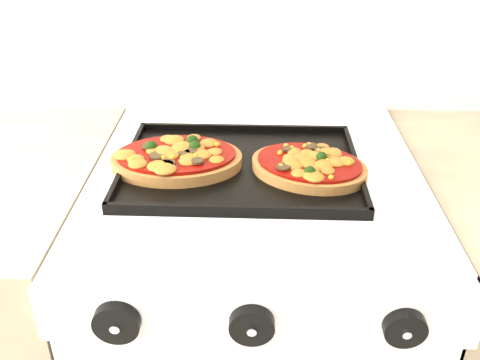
{
  "coord_description": "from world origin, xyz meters",
  "views": [
    {
      "loc": [
        -0.0,
        0.85,
        1.37
      ],
      "look_at": [
        -0.02,
        1.64,
        0.92
      ],
      "focal_mm": 40.0,
      "sensor_mm": 36.0,
      "label": 1
    }
  ],
  "objects_px": {
    "stove": "(254,346)",
    "pizza_right": "(309,165)",
    "baking_tray": "(241,165)",
    "pizza_left": "(177,157)"
  },
  "relations": [
    {
      "from": "baking_tray",
      "to": "pizza_right",
      "type": "distance_m",
      "value": 0.12
    },
    {
      "from": "stove",
      "to": "pizza_right",
      "type": "xyz_separation_m",
      "value": [
        0.09,
        -0.03,
        0.48
      ]
    },
    {
      "from": "stove",
      "to": "baking_tray",
      "type": "xyz_separation_m",
      "value": [
        -0.03,
        -0.01,
        0.47
      ]
    },
    {
      "from": "baking_tray",
      "to": "pizza_left",
      "type": "relative_size",
      "value": 1.8
    },
    {
      "from": "stove",
      "to": "pizza_right",
      "type": "bearing_deg",
      "value": -19.49
    },
    {
      "from": "pizza_left",
      "to": "pizza_right",
      "type": "height_order",
      "value": "pizza_left"
    },
    {
      "from": "baking_tray",
      "to": "pizza_left",
      "type": "distance_m",
      "value": 0.11
    },
    {
      "from": "baking_tray",
      "to": "pizza_right",
      "type": "relative_size",
      "value": 2.06
    },
    {
      "from": "stove",
      "to": "pizza_right",
      "type": "distance_m",
      "value": 0.49
    },
    {
      "from": "baking_tray",
      "to": "pizza_right",
      "type": "xyz_separation_m",
      "value": [
        0.12,
        -0.02,
        0.01
      ]
    }
  ]
}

